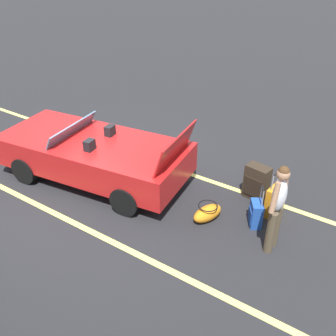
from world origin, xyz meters
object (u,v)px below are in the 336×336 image
at_px(convertible_car, 87,153).
at_px(duffel_bag, 207,213).
at_px(traveler_person, 278,205).
at_px(suitcase_large_black, 257,182).
at_px(suitcase_medium_bright, 275,202).
at_px(suitcase_small_carryon, 256,214).

xyz_separation_m(convertible_car, duffel_bag, (-2.98, -0.08, -0.43)).
relative_size(convertible_car, traveler_person, 2.62).
relative_size(duffel_bag, traveler_person, 0.43).
height_order(suitcase_large_black, duffel_bag, suitcase_large_black).
height_order(suitcase_large_black, suitcase_medium_bright, suitcase_medium_bright).
relative_size(suitcase_medium_bright, duffel_bag, 1.33).
xyz_separation_m(suitcase_small_carryon, duffel_bag, (0.81, 0.36, -0.09)).
bearing_deg(suitcase_small_carryon, duffel_bag, -7.17).
height_order(suitcase_medium_bright, suitcase_small_carryon, suitcase_medium_bright).
bearing_deg(suitcase_large_black, suitcase_small_carryon, 31.85).
relative_size(suitcase_large_black, traveler_person, 0.45).
relative_size(suitcase_medium_bright, traveler_person, 0.57).
bearing_deg(suitcase_medium_bright, convertible_car, -159.64).
bearing_deg(suitcase_large_black, convertible_car, -59.94).
relative_size(suitcase_medium_bright, suitcase_small_carryon, 1.12).
bearing_deg(convertible_car, suitcase_medium_bright, -174.36).
bearing_deg(suitcase_large_black, suitcase_medium_bright, 65.58).
height_order(suitcase_large_black, traveler_person, traveler_person).
distance_m(suitcase_large_black, duffel_bag, 1.30).
relative_size(convertible_car, suitcase_large_black, 5.85).
xyz_separation_m(convertible_car, suitcase_medium_bright, (-3.98, -0.92, -0.28)).
height_order(convertible_car, duffel_bag, convertible_car).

